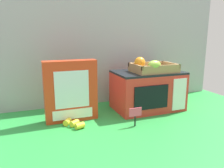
{
  "coord_description": "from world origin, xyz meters",
  "views": [
    {
      "loc": [
        -0.55,
        -1.2,
        0.47
      ],
      "look_at": [
        -0.1,
        -0.0,
        0.18
      ],
      "focal_mm": 35.9,
      "sensor_mm": 36.0,
      "label": 1
    }
  ],
  "objects_px": {
    "food_groups_crate": "(152,68)",
    "loose_toy_banana": "(74,124)",
    "cookie_set_box": "(71,91)",
    "toy_microwave": "(147,90)",
    "price_sign": "(135,114)"
  },
  "relations": [
    {
      "from": "food_groups_crate",
      "to": "price_sign",
      "type": "height_order",
      "value": "food_groups_crate"
    },
    {
      "from": "food_groups_crate",
      "to": "cookie_set_box",
      "type": "distance_m",
      "value": 0.51
    },
    {
      "from": "loose_toy_banana",
      "to": "food_groups_crate",
      "type": "bearing_deg",
      "value": 9.78
    },
    {
      "from": "cookie_set_box",
      "to": "loose_toy_banana",
      "type": "height_order",
      "value": "cookie_set_box"
    },
    {
      "from": "price_sign",
      "to": "loose_toy_banana",
      "type": "xyz_separation_m",
      "value": [
        -0.3,
        0.11,
        -0.05
      ]
    },
    {
      "from": "toy_microwave",
      "to": "cookie_set_box",
      "type": "xyz_separation_m",
      "value": [
        -0.49,
        -0.02,
        0.05
      ]
    },
    {
      "from": "price_sign",
      "to": "loose_toy_banana",
      "type": "distance_m",
      "value": 0.32
    },
    {
      "from": "food_groups_crate",
      "to": "price_sign",
      "type": "distance_m",
      "value": 0.35
    },
    {
      "from": "price_sign",
      "to": "loose_toy_banana",
      "type": "relative_size",
      "value": 0.84
    },
    {
      "from": "food_groups_crate",
      "to": "cookie_set_box",
      "type": "xyz_separation_m",
      "value": [
        -0.5,
        0.01,
        -0.1
      ]
    },
    {
      "from": "price_sign",
      "to": "loose_toy_banana",
      "type": "bearing_deg",
      "value": 160.3
    },
    {
      "from": "toy_microwave",
      "to": "price_sign",
      "type": "relative_size",
      "value": 4.2
    },
    {
      "from": "toy_microwave",
      "to": "price_sign",
      "type": "height_order",
      "value": "toy_microwave"
    },
    {
      "from": "food_groups_crate",
      "to": "loose_toy_banana",
      "type": "height_order",
      "value": "food_groups_crate"
    },
    {
      "from": "cookie_set_box",
      "to": "price_sign",
      "type": "relative_size",
      "value": 3.34
    }
  ]
}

